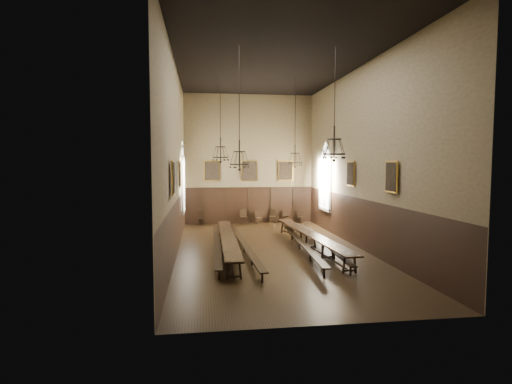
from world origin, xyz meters
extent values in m
cube|color=black|center=(0.00, 0.00, -0.01)|extent=(9.00, 18.00, 0.02)
cube|color=black|center=(0.00, 0.00, 9.01)|extent=(9.00, 18.00, 0.02)
cube|color=#867452|center=(0.00, 9.01, 4.50)|extent=(9.00, 0.02, 9.00)
cube|color=#867452|center=(0.00, -9.01, 4.50)|extent=(9.00, 0.02, 9.00)
cube|color=#867452|center=(-4.51, 0.00, 4.50)|extent=(0.02, 18.00, 9.00)
cube|color=#867452|center=(4.51, 0.00, 4.50)|extent=(0.02, 18.00, 9.00)
cube|color=black|center=(-2.09, -0.06, 0.75)|extent=(0.87, 10.05, 0.07)
cube|color=black|center=(2.02, 0.14, 0.75)|extent=(1.36, 10.10, 0.07)
cube|color=black|center=(-2.61, 0.16, 0.43)|extent=(0.51, 10.13, 0.05)
cube|color=black|center=(-1.34, -0.26, 0.44)|extent=(0.64, 10.43, 0.05)
cube|color=black|center=(1.46, 0.07, 0.45)|extent=(0.94, 10.60, 0.05)
cube|color=black|center=(2.58, 0.02, 0.43)|extent=(1.01, 10.18, 0.05)
cube|color=black|center=(-3.43, 8.59, 0.42)|extent=(0.47, 0.47, 0.05)
cube|color=black|center=(-3.43, 8.76, 0.65)|extent=(0.39, 0.13, 0.47)
cube|color=black|center=(-0.44, 8.52, 0.48)|extent=(0.53, 0.53, 0.05)
cube|color=black|center=(-0.44, 8.71, 0.74)|extent=(0.44, 0.13, 0.53)
cube|color=black|center=(0.57, 8.49, 0.42)|extent=(0.46, 0.46, 0.05)
cube|color=black|center=(0.57, 8.66, 0.65)|extent=(0.39, 0.11, 0.46)
cube|color=black|center=(1.60, 8.59, 0.47)|extent=(0.56, 0.56, 0.05)
cube|color=black|center=(1.60, 8.78, 0.73)|extent=(0.43, 0.19, 0.52)
cube|color=black|center=(2.57, 8.55, 0.43)|extent=(0.51, 0.51, 0.05)
cube|color=black|center=(2.57, 8.72, 0.66)|extent=(0.39, 0.17, 0.47)
cube|color=black|center=(3.56, 8.52, 0.41)|extent=(0.41, 0.41, 0.05)
cube|color=black|center=(3.56, 8.68, 0.64)|extent=(0.38, 0.07, 0.45)
cylinder|color=black|center=(-2.27, 3.00, 7.32)|extent=(0.03, 0.03, 3.35)
torus|color=black|center=(-2.27, 3.00, 4.55)|extent=(0.88, 0.88, 0.05)
torus|color=black|center=(-2.27, 3.00, 5.13)|extent=(0.56, 0.56, 0.04)
cylinder|color=black|center=(-2.27, 3.00, 5.02)|extent=(0.06, 0.06, 1.25)
cylinder|color=black|center=(1.79, 2.63, 7.13)|extent=(0.03, 0.03, 3.74)
torus|color=black|center=(1.79, 2.63, 4.26)|extent=(0.81, 0.81, 0.05)
torus|color=black|center=(1.79, 2.63, 4.78)|extent=(0.51, 0.51, 0.04)
cylinder|color=black|center=(1.79, 2.63, 4.69)|extent=(0.06, 0.06, 1.14)
cylinder|color=black|center=(-1.76, -2.50, 7.10)|extent=(0.03, 0.03, 3.81)
torus|color=black|center=(-1.76, -2.50, 4.21)|extent=(0.80, 0.80, 0.05)
torus|color=black|center=(-1.76, -2.50, 4.72)|extent=(0.51, 0.51, 0.04)
cylinder|color=black|center=(-1.76, -2.50, 4.63)|extent=(0.06, 0.06, 1.13)
cylinder|color=black|center=(2.14, -2.89, 7.40)|extent=(0.03, 0.03, 3.21)
torus|color=black|center=(2.14, -2.89, 4.62)|extent=(0.95, 0.95, 0.06)
torus|color=black|center=(2.14, -2.89, 5.24)|extent=(0.60, 0.60, 0.04)
cylinder|color=black|center=(2.14, -2.89, 5.13)|extent=(0.07, 0.07, 1.34)
cube|color=#B4842B|center=(-2.60, 8.88, 3.70)|extent=(1.10, 0.12, 1.40)
cube|color=black|center=(-2.60, 8.88, 3.70)|extent=(0.98, 0.02, 1.28)
cube|color=#B4842B|center=(0.00, 8.88, 3.70)|extent=(1.10, 0.12, 1.40)
cube|color=black|center=(0.00, 8.88, 3.70)|extent=(0.98, 0.02, 1.28)
cube|color=#B4842B|center=(2.60, 8.88, 3.70)|extent=(1.10, 0.12, 1.40)
cube|color=black|center=(2.60, 8.88, 3.70)|extent=(0.98, 0.02, 1.28)
cube|color=#B4842B|center=(-4.38, 1.00, 3.70)|extent=(0.12, 1.00, 1.30)
cube|color=black|center=(-4.38, 1.00, 3.70)|extent=(0.02, 0.88, 1.18)
cube|color=#B4842B|center=(-4.38, -3.50, 3.70)|extent=(0.12, 1.00, 1.30)
cube|color=black|center=(-4.38, -3.50, 3.70)|extent=(0.02, 0.88, 1.18)
cube|color=#B4842B|center=(4.38, 1.00, 3.70)|extent=(0.12, 1.00, 1.30)
cube|color=black|center=(4.38, 1.00, 3.70)|extent=(0.02, 0.88, 1.18)
cube|color=#B4842B|center=(4.38, -3.50, 3.70)|extent=(0.12, 1.00, 1.30)
cube|color=black|center=(4.38, -3.50, 3.70)|extent=(0.02, 0.88, 1.18)
camera|label=1|loc=(-3.30, -18.87, 4.29)|focal=28.00mm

